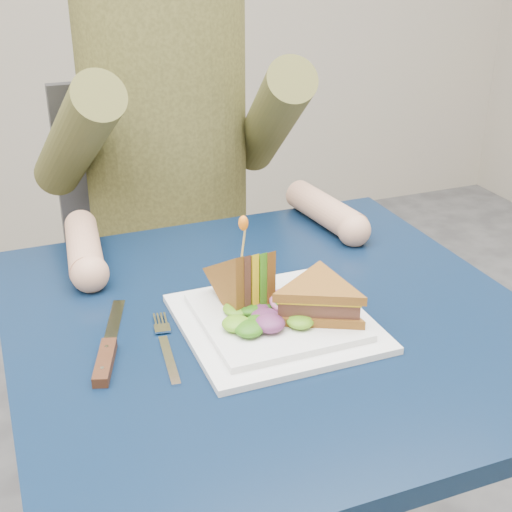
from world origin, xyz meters
name	(u,v)px	position (x,y,z in m)	size (l,w,h in m)	color
table	(272,361)	(0.00, 0.00, 0.65)	(0.75, 0.75, 0.73)	black
chair	(163,252)	(0.00, 0.67, 0.54)	(0.42, 0.40, 0.93)	#47474C
diner	(166,106)	(0.00, 0.56, 0.91)	(0.54, 0.59, 0.74)	#4F4C23
plate	(275,320)	(-0.01, -0.03, 0.74)	(0.26, 0.26, 0.02)	white
sandwich_flat	(319,299)	(0.05, -0.05, 0.78)	(0.20, 0.20, 0.05)	brown
sandwich_upright	(244,282)	(-0.04, 0.02, 0.78)	(0.08, 0.13, 0.13)	brown
fork	(167,348)	(-0.17, -0.03, 0.73)	(0.04, 0.18, 0.01)	silver
knife	(107,354)	(-0.25, -0.02, 0.74)	(0.09, 0.22, 0.02)	silver
toothpick	(244,242)	(-0.04, 0.02, 0.85)	(0.00, 0.00, 0.06)	tan
toothpick_frill	(243,223)	(-0.04, 0.02, 0.88)	(0.01, 0.01, 0.02)	orange
lettuce_spill	(276,304)	(0.00, -0.02, 0.76)	(0.15, 0.13, 0.02)	#337A14
onion_ring	(284,301)	(0.01, -0.02, 0.77)	(0.04, 0.04, 0.01)	#9E4C7A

